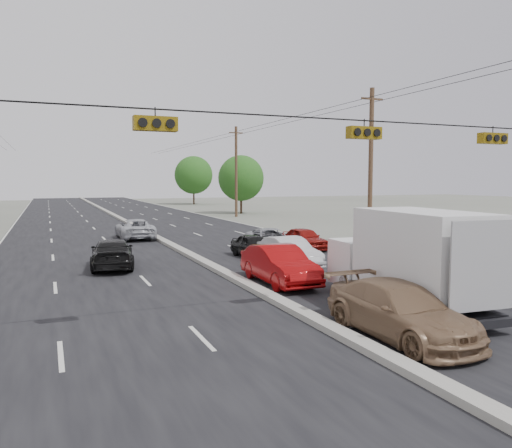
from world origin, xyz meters
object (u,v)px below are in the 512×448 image
at_px(tree_right_mid, 241,178).
at_px(oncoming_near, 112,254).
at_px(box_truck, 409,259).
at_px(utility_pole_right_b, 371,165).
at_px(tan_sedan, 400,311).
at_px(utility_pole_right_c, 236,171).
at_px(red_sedan, 279,265).
at_px(queue_car_e, 305,239).
at_px(queue_car_b, 289,252).
at_px(tree_right_far, 194,175).
at_px(queue_car_c, 270,240).
at_px(oncoming_far, 135,229).
at_px(queue_car_a, 254,246).

height_order(tree_right_mid, oncoming_near, tree_right_mid).
bearing_deg(oncoming_near, box_truck, 131.10).
distance_m(utility_pole_right_b, tan_sedan, 20.69).
relative_size(tree_right_mid, oncoming_near, 1.53).
distance_m(utility_pole_right_c, oncoming_near, 33.25).
relative_size(box_truck, red_sedan, 1.40).
xyz_separation_m(tree_right_mid, queue_car_e, (-8.00, -31.28, -3.70)).
height_order(utility_pole_right_c, queue_car_b, utility_pole_right_c).
height_order(box_truck, oncoming_near, box_truck).
bearing_deg(box_truck, queue_car_e, 79.80).
distance_m(tree_right_far, box_truck, 70.89).
relative_size(utility_pole_right_b, tan_sedan, 2.07).
bearing_deg(box_truck, utility_pole_right_b, 62.95).
bearing_deg(queue_car_b, queue_car_c, 73.64).
bearing_deg(oncoming_far, box_truck, 103.57).
bearing_deg(oncoming_far, queue_car_a, 113.07).
height_order(box_truck, tan_sedan, box_truck).
bearing_deg(box_truck, oncoming_near, 128.86).
relative_size(utility_pole_right_c, oncoming_far, 2.00).
relative_size(box_truck, queue_car_a, 1.77).
distance_m(box_truck, queue_car_a, 11.64).
height_order(tan_sedan, queue_car_b, tan_sedan).
height_order(utility_pole_right_c, tan_sedan, utility_pole_right_c).
relative_size(tan_sedan, oncoming_far, 0.97).
relative_size(queue_car_b, oncoming_near, 0.90).
height_order(tree_right_far, tan_sedan, tree_right_far).
relative_size(tree_right_far, queue_car_e, 2.18).
relative_size(tree_right_far, oncoming_far, 1.63).
relative_size(queue_car_b, queue_car_c, 0.90).
relative_size(utility_pole_right_b, queue_car_c, 2.14).
xyz_separation_m(tan_sedan, queue_car_b, (2.10, 10.64, -0.01)).
bearing_deg(queue_car_c, tree_right_mid, 79.43).
bearing_deg(queue_car_e, oncoming_far, 130.61).
bearing_deg(tan_sedan, queue_car_e, 69.29).
bearing_deg(queue_car_e, box_truck, -106.35).
xyz_separation_m(queue_car_a, queue_car_e, (4.00, 1.83, 0.02)).
xyz_separation_m(tree_right_far, queue_car_b, (-12.50, -61.26, -4.26)).
bearing_deg(queue_car_e, utility_pole_right_c, 76.48).
bearing_deg(utility_pole_right_c, queue_car_c, -106.41).
bearing_deg(tree_right_mid, red_sedan, -108.96).
distance_m(utility_pole_right_b, utility_pole_right_c, 25.00).
bearing_deg(queue_car_c, oncoming_far, 131.14).
distance_m(queue_car_b, queue_car_c, 5.10).
distance_m(tree_right_mid, box_truck, 46.23).
relative_size(tree_right_far, box_truck, 1.27).
bearing_deg(queue_car_e, red_sedan, -125.68).
bearing_deg(utility_pole_right_b, oncoming_far, 150.22).
distance_m(utility_pole_right_b, box_truck, 17.59).
distance_m(queue_car_e, oncoming_far, 12.48).
bearing_deg(tree_right_far, oncoming_near, -109.14).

